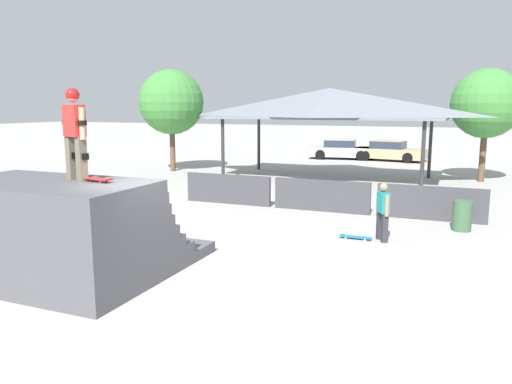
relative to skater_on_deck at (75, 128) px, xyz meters
name	(u,v)px	position (x,y,z in m)	size (l,w,h in m)	color
ground_plane	(174,282)	(1.79, 0.53, -3.03)	(160.00, 160.00, 0.00)	#A3A09B
quarter_pipe_ramp	(63,234)	(-0.45, -0.01, -2.14)	(4.05, 4.23, 2.02)	#4C4C51
skater_on_deck	(75,128)	(0.00, 0.00, 0.00)	(0.76, 0.39, 1.77)	#6B6051
skateboard_on_deck	(95,179)	(0.46, -0.03, -0.96)	(0.85, 0.31, 0.09)	red
bystander_walking	(383,209)	(5.12, 5.27, -2.19)	(0.39, 0.57, 1.51)	#2D2D33
skateboard_on_ground	(354,237)	(4.43, 5.16, -2.98)	(0.83, 0.21, 0.09)	silver
barrier_fence	(321,196)	(2.69, 8.26, -2.51)	(10.10, 0.12, 1.05)	#3D3D42
pavilion_shelter	(329,104)	(0.99, 15.58, 0.53)	(10.49, 5.23, 4.28)	#2D2D33
tree_beside_pavilion	(487,104)	(7.76, 17.52, 0.52)	(3.13, 3.13, 5.13)	brown
tree_far_back	(171,102)	(-7.46, 15.36, 0.61)	(3.40, 3.40, 5.36)	brown
trash_bin	(462,216)	(7.02, 7.22, -2.61)	(0.52, 0.52, 0.85)	#385B3D
parked_car_silver	(341,150)	(-0.53, 25.01, -2.43)	(4.46, 2.23, 1.27)	#A8AAAF
parked_car_tan	(389,151)	(2.56, 25.05, -2.43)	(4.57, 2.26, 1.27)	tan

